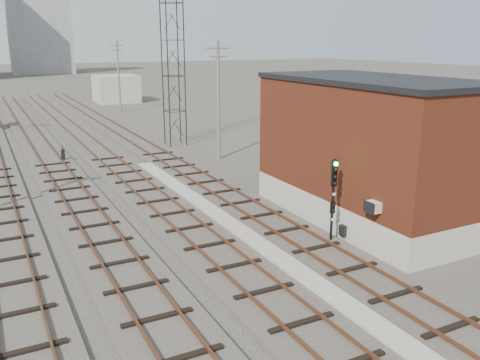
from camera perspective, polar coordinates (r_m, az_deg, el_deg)
ground at (r=68.61m, az=-18.93°, el=7.03°), size 320.00×320.00×0.00m
track_right at (r=48.73m, az=-12.18°, el=4.56°), size 3.20×90.00×0.39m
track_mid_right at (r=47.88m, az=-16.80°, el=4.06°), size 3.20×90.00×0.39m
track_mid_left at (r=47.34m, az=-21.55°, el=3.52°), size 3.20×90.00×0.39m
platform_curb at (r=25.27m, az=-1.29°, el=-5.02°), size 0.90×28.00×0.26m
brick_building at (r=26.49m, az=14.39°, el=3.33°), size 6.54×12.20×7.22m
lattice_tower at (r=45.03m, az=-7.54°, el=13.39°), size 1.60×1.60×15.00m
utility_pole_right_a at (r=39.13m, az=-2.45°, el=9.27°), size 1.80×0.24×9.00m
utility_pole_right_b at (r=67.45m, az=-13.47°, el=11.41°), size 1.80×0.24×9.00m
apartment_right at (r=158.37m, az=-21.65°, el=15.77°), size 16.00×12.00×26.00m
shed_right at (r=79.88m, az=-13.73°, el=9.93°), size 6.00×6.00×4.00m
signal_mast at (r=22.90m, az=10.43°, el=-1.69°), size 0.40×0.41×3.96m
switch_stand at (r=40.91m, az=-19.25°, el=2.65°), size 0.27×0.27×1.16m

